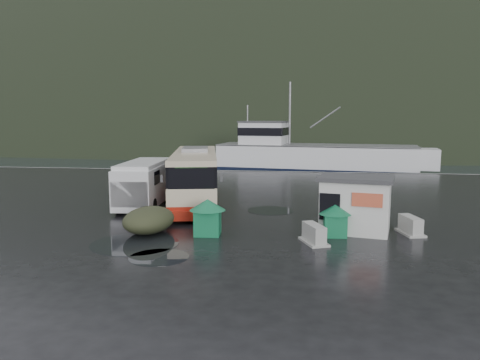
# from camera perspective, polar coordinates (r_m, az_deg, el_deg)

# --- Properties ---
(ground) EXTENTS (160.00, 160.00, 0.00)m
(ground) POSITION_cam_1_polar(r_m,az_deg,el_deg) (22.02, -4.32, -4.88)
(ground) COLOR black
(ground) RESTS_ON ground
(harbor_water) EXTENTS (300.00, 180.00, 0.02)m
(harbor_water) POSITION_cam_1_polar(r_m,az_deg,el_deg) (131.17, 5.89, 5.60)
(harbor_water) COLOR black
(harbor_water) RESTS_ON ground
(quay_edge) EXTENTS (160.00, 0.60, 1.50)m
(quay_edge) POSITION_cam_1_polar(r_m,az_deg,el_deg) (41.53, 1.49, 1.10)
(quay_edge) COLOR #999993
(quay_edge) RESTS_ON ground
(headland) EXTENTS (780.00, 540.00, 570.00)m
(headland) POSITION_cam_1_polar(r_m,az_deg,el_deg) (271.10, 9.07, 6.63)
(headland) COLOR black
(headland) RESTS_ON ground
(coach_bus) EXTENTS (4.90, 11.24, 3.08)m
(coach_bus) POSITION_cam_1_polar(r_m,az_deg,el_deg) (26.39, -5.44, -2.78)
(coach_bus) COLOR #BDAC8F
(coach_bus) RESTS_ON ground
(white_van) EXTENTS (2.50, 5.99, 2.44)m
(white_van) POSITION_cam_1_polar(r_m,az_deg,el_deg) (25.85, -11.51, -3.13)
(white_van) COLOR silver
(white_van) RESTS_ON ground
(waste_bin_left) EXTENTS (1.13, 1.13, 1.48)m
(waste_bin_left) POSITION_cam_1_polar(r_m,az_deg,el_deg) (19.34, -3.95, -6.65)
(waste_bin_left) COLOR #12663E
(waste_bin_left) RESTS_ON ground
(waste_bin_right) EXTENTS (0.98, 0.98, 1.30)m
(waste_bin_right) POSITION_cam_1_polar(r_m,az_deg,el_deg) (19.49, 11.45, -6.69)
(waste_bin_right) COLOR #12663E
(waste_bin_right) RESTS_ON ground
(dome_tent) EXTENTS (2.26, 2.96, 1.08)m
(dome_tent) POSITION_cam_1_polar(r_m,az_deg,el_deg) (19.98, -11.01, -6.31)
(dome_tent) COLOR #2C311D
(dome_tent) RESTS_ON ground
(ticket_kiosk) EXTENTS (3.41, 2.85, 2.35)m
(ticket_kiosk) POSITION_cam_1_polar(r_m,az_deg,el_deg) (20.41, 13.79, -6.10)
(ticket_kiosk) COLOR silver
(ticket_kiosk) RESTS_ON ground
(jersey_barrier_a) EXTENTS (1.22, 1.63, 0.73)m
(jersey_barrier_a) POSITION_cam_1_polar(r_m,az_deg,el_deg) (18.27, 8.98, -7.60)
(jersey_barrier_a) COLOR #999993
(jersey_barrier_a) RESTS_ON ground
(jersey_barrier_b) EXTENTS (1.06, 1.60, 0.73)m
(jersey_barrier_b) POSITION_cam_1_polar(r_m,az_deg,el_deg) (20.64, 20.01, -6.19)
(jersey_barrier_b) COLOR #999993
(jersey_barrier_b) RESTS_ON ground
(fishing_trawler) EXTENTS (25.04, 8.92, 9.81)m
(fishing_trawler) POSITION_cam_1_polar(r_m,az_deg,el_deg) (50.79, 9.15, 2.21)
(fishing_trawler) COLOR silver
(fishing_trawler) RESTS_ON ground
(puddles) EXTENTS (7.55, 10.82, 0.01)m
(puddles) POSITION_cam_1_polar(r_m,az_deg,el_deg) (19.39, -6.79, -6.64)
(puddles) COLOR black
(puddles) RESTS_ON ground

